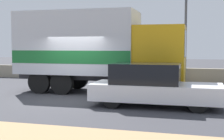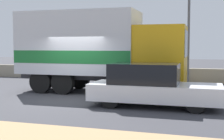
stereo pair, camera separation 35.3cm
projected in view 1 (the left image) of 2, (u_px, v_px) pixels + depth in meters
ground_plane at (67, 99)px, 12.31m from camera, size 80.00×80.00×0.00m
stone_wall_backdrop at (113, 74)px, 19.19m from camera, size 60.00×0.35×0.83m
street_lamp at (186, 6)px, 17.32m from camera, size 0.56×0.28×7.51m
box_truck at (94, 49)px, 14.06m from camera, size 7.48×2.39×3.64m
car_hatchback at (153, 85)px, 10.89m from camera, size 4.49×1.73×1.50m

